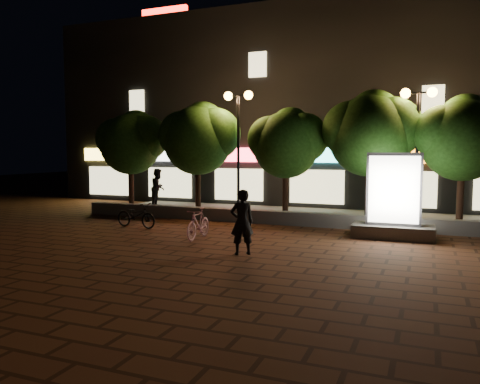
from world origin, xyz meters
The scene contains 16 objects.
ground centered at (0.00, 0.00, 0.00)m, with size 80.00×80.00×0.00m, color #532E1A.
retaining_wall centered at (0.00, 4.00, 0.25)m, with size 16.00×0.45×0.50m, color #5E5C57.
sidewalk centered at (0.00, 6.50, 0.04)m, with size 16.00×5.00×0.08m, color #5E5C57.
building_block centered at (-0.01, 12.99, 5.00)m, with size 28.00×8.12×11.30m.
tree_far_left centered at (-6.95, 5.46, 3.29)m, with size 3.36×2.80×4.63m.
tree_left centered at (-3.45, 5.46, 3.44)m, with size 3.60×3.00×4.89m.
tree_mid centered at (0.55, 5.46, 3.22)m, with size 3.24×2.70×4.50m.
tree_right centered at (3.86, 5.46, 3.57)m, with size 3.72×3.10×5.07m.
tree_far_right centered at (7.05, 5.46, 3.37)m, with size 3.48×2.90×4.76m.
street_lamp_left centered at (-1.50, 5.20, 4.03)m, with size 1.26×0.36×5.18m.
street_lamp_right centered at (5.50, 5.20, 3.89)m, with size 1.26×0.36×4.98m.
ad_kiosk centered at (4.92, 2.66, 1.11)m, with size 2.55×1.30×2.75m.
scooter_pink centered at (-0.84, 0.17, 0.49)m, with size 0.46×1.63×0.98m, color pink.
rider centered at (1.29, -1.43, 0.89)m, with size 0.65×0.42×1.77m, color black.
scooter_parked centered at (-3.94, 1.29, 0.46)m, with size 0.61×1.74×0.91m, color black.
pedestrian centered at (-6.37, 6.75, 1.01)m, with size 0.90×0.70×1.86m, color black.
Camera 1 is at (5.91, -13.09, 2.80)m, focal length 35.22 mm.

